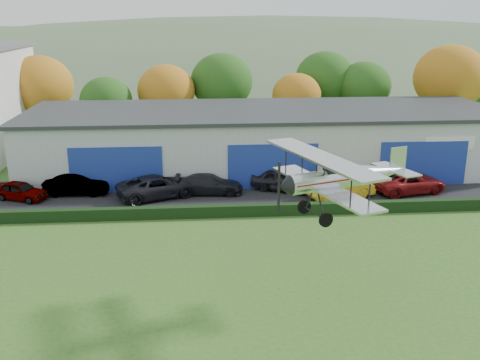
{
  "coord_description": "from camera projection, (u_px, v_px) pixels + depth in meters",
  "views": [
    {
      "loc": [
        -0.76,
        -18.55,
        13.23
      ],
      "look_at": [
        1.45,
        9.41,
        4.65
      ],
      "focal_mm": 40.94,
      "sensor_mm": 36.0,
      "label": 1
    }
  ],
  "objects": [
    {
      "name": "apron",
      "position": [
        248.0,
        193.0,
        41.85
      ],
      "size": [
        48.0,
        9.0,
        0.05
      ],
      "primitive_type": "cube",
      "color": "black",
      "rests_on": "ground"
    },
    {
      "name": "hedge",
      "position": [
        255.0,
        210.0,
        37.16
      ],
      "size": [
        46.0,
        0.6,
        0.8
      ],
      "primitive_type": "cube",
      "color": "black",
      "rests_on": "ground"
    },
    {
      "name": "hangar",
      "position": [
        264.0,
        139.0,
        47.88
      ],
      "size": [
        40.6,
        12.6,
        5.3
      ],
      "color": "#B2B7BC",
      "rests_on": "ground"
    },
    {
      "name": "tree_belt",
      "position": [
        212.0,
        87.0,
        58.76
      ],
      "size": [
        75.7,
        13.22,
        10.12
      ],
      "color": "#3D2614",
      "rests_on": "ground"
    },
    {
      "name": "distant_hills",
      "position": [
        185.0,
        108.0,
        158.55
      ],
      "size": [
        430.0,
        196.0,
        56.0
      ],
      "color": "#4C6642",
      "rests_on": "ground"
    },
    {
      "name": "car_0",
      "position": [
        20.0,
        191.0,
        40.15
      ],
      "size": [
        4.35,
        3.06,
        1.37
      ],
      "primitive_type": "imported",
      "rotation": [
        0.0,
        0.0,
        1.17
      ],
      "color": "gray",
      "rests_on": "apron"
    },
    {
      "name": "car_1",
      "position": [
        76.0,
        185.0,
        41.23
      ],
      "size": [
        4.85,
        1.85,
        1.58
      ],
      "primitive_type": "imported",
      "rotation": [
        0.0,
        0.0,
        1.53
      ],
      "color": "gray",
      "rests_on": "apron"
    },
    {
      "name": "car_2",
      "position": [
        158.0,
        186.0,
        40.63
      ],
      "size": [
        6.6,
        4.86,
        1.67
      ],
      "primitive_type": "imported",
      "rotation": [
        0.0,
        0.0,
        1.96
      ],
      "color": "black",
      "rests_on": "apron"
    },
    {
      "name": "car_3",
      "position": [
        209.0,
        184.0,
        41.51
      ],
      "size": [
        5.24,
        2.47,
        1.48
      ],
      "primitive_type": "imported",
      "rotation": [
        0.0,
        0.0,
        1.49
      ],
      "color": "black",
      "rests_on": "apron"
    },
    {
      "name": "car_4",
      "position": [
        284.0,
        180.0,
        42.19
      ],
      "size": [
        5.3,
        3.8,
        1.68
      ],
      "primitive_type": "imported",
      "rotation": [
        0.0,
        0.0,
        1.16
      ],
      "color": "black",
      "rests_on": "apron"
    },
    {
      "name": "car_5",
      "position": [
        341.0,
        187.0,
        40.53
      ],
      "size": [
        5.39,
        3.14,
        1.68
      ],
      "primitive_type": "imported",
      "rotation": [
        0.0,
        0.0,
        1.86
      ],
      "color": "gold",
      "rests_on": "apron"
    },
    {
      "name": "car_6",
      "position": [
        410.0,
        183.0,
        41.76
      ],
      "size": [
        6.02,
        3.71,
        1.56
      ],
      "primitive_type": "imported",
      "rotation": [
        0.0,
        0.0,
        1.78
      ],
      "color": "maroon",
      "rests_on": "apron"
    },
    {
      "name": "biplane",
      "position": [
        339.0,
        176.0,
        25.18
      ],
      "size": [
        7.07,
        7.96,
        3.0
      ],
      "rotation": [
        0.0,
        0.0,
        0.35
      ],
      "color": "silver"
    }
  ]
}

